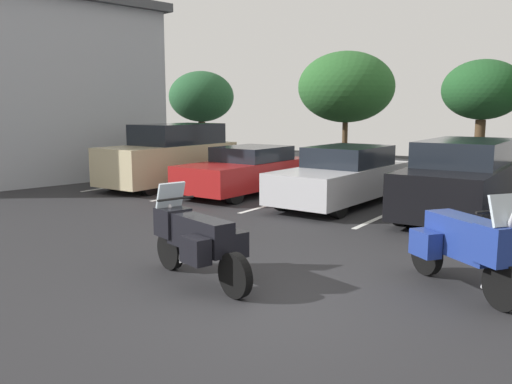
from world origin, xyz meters
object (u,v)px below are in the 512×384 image
Objects in this scene: car_champagne at (171,156)px; car_red at (247,171)px; car_silver at (344,176)px; motorcycle_touring at (196,238)px; motorcycle_second at (468,244)px; car_black at (462,179)px.

car_champagne reaches higher than car_red.
car_silver is at bearing 1.76° from car_champagne.
motorcycle_touring is 0.45× the size of car_silver.
motorcycle_second reaches higher than car_red.
motorcycle_second is at bearing -35.50° from car_red.
motorcycle_touring is at bearing -44.52° from car_champagne.
car_red is 0.91× the size of car_silver.
car_champagne is 8.92m from car_black.
car_red is 0.94× the size of car_black.
car_champagne is 0.96× the size of car_silver.
motorcycle_touring is 3.74m from motorcycle_second.
car_champagne is 2.90m from car_red.
motorcycle_touring is at bearing -81.98° from car_silver.
car_champagne reaches higher than motorcycle_second.
car_champagne is 0.99× the size of car_black.
car_silver reaches higher than motorcycle_touring.
car_red is 6.04m from car_black.
car_silver is at bearing -179.65° from car_black.
car_black is (6.03, 0.08, 0.20)m from car_red.
car_silver is (-4.34, 5.35, 0.04)m from motorcycle_second.
car_champagne is at bearing -178.24° from car_silver.
motorcycle_second is 0.38× the size of car_champagne.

